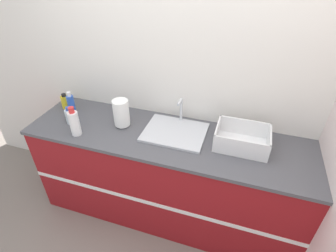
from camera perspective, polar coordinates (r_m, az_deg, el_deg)
name	(u,v)px	position (r m, az deg, el deg)	size (l,w,h in m)	color
ground_plane	(156,236)	(2.61, -2.58, -22.85)	(12.00, 12.00, 0.00)	slate
wall_back	(180,76)	(2.22, 2.58, 10.75)	(4.72, 0.06, 2.60)	silver
counter_cabinet	(167,176)	(2.43, -0.24, -10.91)	(2.34, 0.66, 0.93)	maroon
sink	(175,131)	(2.14, 1.55, -1.12)	(0.50, 0.40, 0.23)	silver
paper_towel_roll	(121,113)	(2.21, -10.13, 2.79)	(0.13, 0.13, 0.24)	#4C4C51
dish_rack	(242,140)	(2.06, 15.74, -2.95)	(0.40, 0.29, 0.15)	white
bottle_clear	(70,116)	(2.38, -20.60, 2.04)	(0.07, 0.07, 0.16)	silver
bottle_white_spray	(74,123)	(2.20, -19.70, 0.68)	(0.08, 0.08, 0.25)	white
bottle_blue	(71,104)	(2.51, -20.32, 4.50)	(0.06, 0.06, 0.21)	#2D56B7
bottle_yellow	(65,102)	(2.63, -21.45, 4.95)	(0.07, 0.07, 0.15)	yellow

